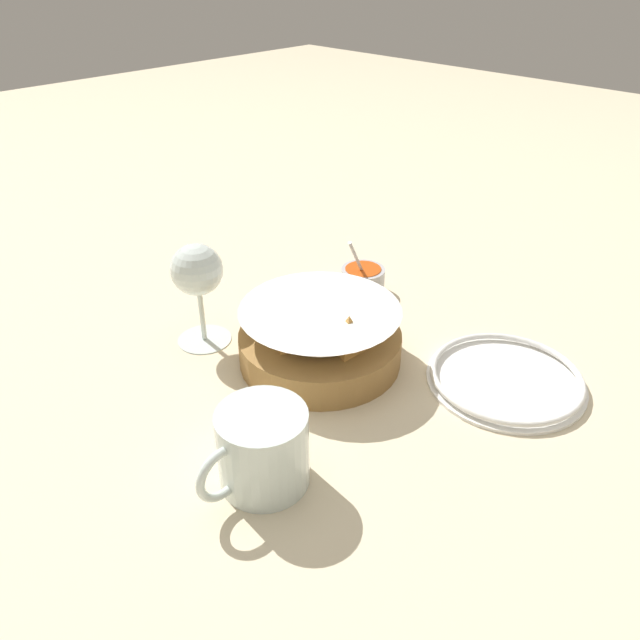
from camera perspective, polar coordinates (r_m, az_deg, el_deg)
The scene contains 6 objects.
ground_plane at distance 0.83m, azimuth -1.62°, elevation -4.27°, with size 4.00×4.00×0.00m, color beige.
food_basket at distance 0.82m, azimuth 0.03°, elevation -1.65°, with size 0.22×0.22×0.09m.
sauce_cup at distance 1.00m, azimuth 3.93°, elevation 3.79°, with size 0.07×0.07×0.10m.
wine_glass at distance 0.85m, azimuth -11.16°, elevation 4.15°, with size 0.08×0.08×0.15m.
beer_mug at distance 0.65m, azimuth -5.31°, elevation -11.85°, with size 0.13×0.09×0.09m.
side_plate at distance 0.83m, azimuth 16.63°, elevation -5.10°, with size 0.20×0.20×0.01m.
Camera 1 is at (0.46, 0.49, 0.49)m, focal length 35.00 mm.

